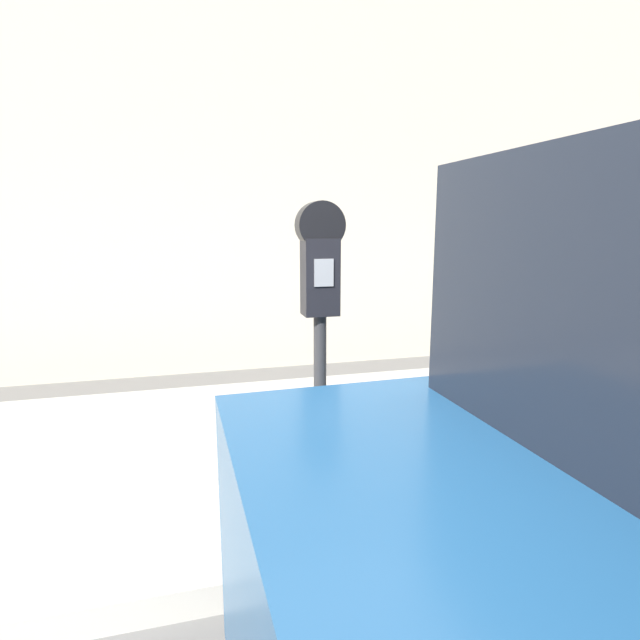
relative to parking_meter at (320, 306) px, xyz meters
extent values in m
cube|color=#BCB7AD|center=(0.56, 1.20, -1.23)|extent=(24.00, 2.80, 0.15)
cube|color=beige|center=(0.56, 3.71, 1.41)|extent=(24.00, 0.30, 5.43)
cylinder|color=#2D2D30|center=(0.00, 0.00, -0.60)|extent=(0.06, 0.06, 1.12)
cube|color=black|center=(0.00, 0.00, 0.13)|extent=(0.16, 0.12, 0.34)
cube|color=gray|center=(0.00, -0.06, 0.15)|extent=(0.09, 0.01, 0.12)
cylinder|color=black|center=(0.00, 0.00, 0.36)|extent=(0.21, 0.10, 0.21)
cylinder|color=black|center=(0.40, -0.69, -0.95)|extent=(0.71, 0.24, 0.71)
camera|label=1|loc=(-0.57, -2.13, 0.35)|focal=28.00mm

